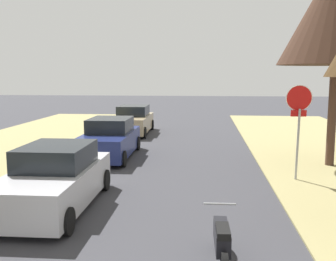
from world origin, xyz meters
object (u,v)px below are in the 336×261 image
object	(u,v)px
parked_sedan_silver	(55,180)
parked_sedan_tan	(133,121)
parked_sedan_navy	(110,139)
parked_motorcycle	(222,242)
stop_sign_far	(299,112)

from	to	relation	value
parked_sedan_silver	parked_sedan_tan	size ratio (longest dim) A/B	1.00
parked_sedan_navy	parked_motorcycle	size ratio (longest dim) A/B	2.15
parked_sedan_silver	parked_sedan_tan	distance (m)	12.76
parked_sedan_tan	stop_sign_far	bearing A→B (deg)	-54.04
parked_sedan_navy	parked_motorcycle	distance (m)	9.98
stop_sign_far	parked_sedan_navy	xyz separation A→B (m)	(-6.72, 3.05, -1.47)
parked_sedan_navy	parked_sedan_tan	distance (m)	6.54
parked_motorcycle	parked_sedan_silver	bearing A→B (deg)	144.85
parked_sedan_silver	parked_motorcycle	bearing A→B (deg)	-35.15
parked_sedan_silver	stop_sign_far	bearing A→B (deg)	25.63
stop_sign_far	parked_motorcycle	size ratio (longest dim) A/B	1.45
stop_sign_far	parked_sedan_tan	bearing A→B (deg)	125.96
stop_sign_far	parked_sedan_silver	distance (m)	7.48
parked_sedan_tan	parked_sedan_navy	bearing A→B (deg)	-87.98
stop_sign_far	parked_sedan_silver	world-z (taller)	stop_sign_far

